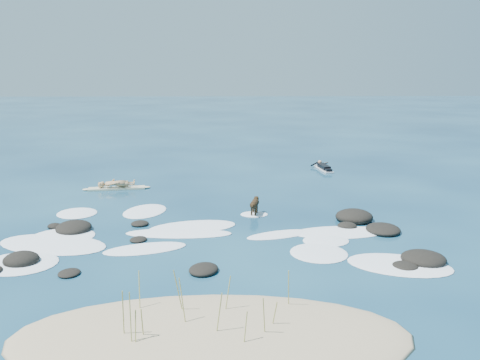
{
  "coord_description": "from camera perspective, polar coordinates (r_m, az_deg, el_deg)",
  "views": [
    {
      "loc": [
        0.38,
        -18.95,
        5.93
      ],
      "look_at": [
        0.94,
        4.0,
        0.9
      ],
      "focal_mm": 40.0,
      "sensor_mm": 36.0,
      "label": 1
    }
  ],
  "objects": [
    {
      "name": "paddling_surfer_rig",
      "position": [
        30.7,
        8.91,
        1.34
      ],
      "size": [
        1.07,
        2.41,
        0.42
      ],
      "rotation": [
        0.0,
        0.0,
        1.71
      ],
      "color": "silver",
      "rests_on": "ground"
    },
    {
      "name": "reef_rocks",
      "position": [
        18.37,
        1.2,
        -6.13
      ],
      "size": [
        14.53,
        6.67,
        0.56
      ],
      "color": "black",
      "rests_on": "ground"
    },
    {
      "name": "dune_grass",
      "position": [
        12.12,
        -4.93,
        -13.57
      ],
      "size": [
        3.74,
        1.97,
        1.23
      ],
      "color": "#979849",
      "rests_on": "ground"
    },
    {
      "name": "dog",
      "position": [
        21.25,
        1.57,
        -2.52
      ],
      "size": [
        0.45,
        1.11,
        0.71
      ],
      "rotation": [
        0.0,
        0.0,
        1.34
      ],
      "color": "black",
      "rests_on": "ground"
    },
    {
      "name": "sand_dune",
      "position": [
        12.28,
        -3.11,
        -16.52
      ],
      "size": [
        9.0,
        4.4,
        0.6
      ],
      "primitive_type": "ellipsoid",
      "color": "#9E8966",
      "rests_on": "ground"
    },
    {
      "name": "breaking_foam",
      "position": [
        18.64,
        -4.92,
        -6.2
      ],
      "size": [
        14.93,
        8.91,
        0.12
      ],
      "color": "white",
      "rests_on": "ground"
    },
    {
      "name": "standing_surfer_rig",
      "position": [
        26.2,
        -13.09,
        0.56
      ],
      "size": [
        3.21,
        0.94,
        1.83
      ],
      "rotation": [
        0.0,
        0.0,
        0.15
      ],
      "color": "beige",
      "rests_on": "ground"
    },
    {
      "name": "ground",
      "position": [
        19.86,
        -2.43,
        -5.03
      ],
      "size": [
        160.0,
        160.0,
        0.0
      ],
      "primitive_type": "plane",
      "color": "#0A2642",
      "rests_on": "ground"
    }
  ]
}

